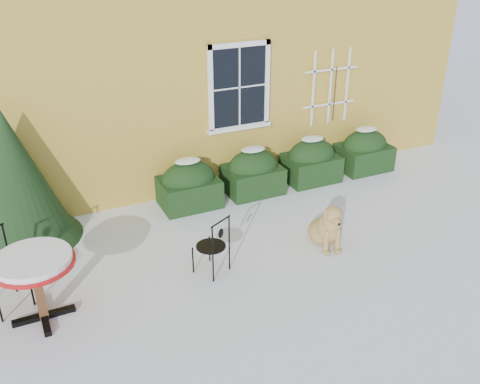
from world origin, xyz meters
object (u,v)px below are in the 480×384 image
bistro_table (34,268)px  dog (328,228)px  patio_chair_far (0,271)px  evergreen_shrub (16,189)px  patio_chair_near (213,245)px

bistro_table → dog: size_ratio=1.17×
patio_chair_far → dog: patio_chair_far is taller
patio_chair_far → dog: 4.80m
evergreen_shrub → patio_chair_far: 1.80m
patio_chair_near → bistro_table: bearing=-27.7°
evergreen_shrub → bistro_table: bearing=-89.4°
patio_chair_far → dog: (4.76, -0.58, -0.22)m
patio_chair_far → evergreen_shrub: bearing=52.7°
bistro_table → patio_chair_near: size_ratio=1.12×
bistro_table → dog: (4.35, -0.08, -0.47)m
bistro_table → evergreen_shrub: bearing=90.6°
patio_chair_near → patio_chair_far: size_ratio=0.84×
patio_chair_near → evergreen_shrub: bearing=-70.4°
evergreen_shrub → dog: size_ratio=2.54×
evergreen_shrub → patio_chair_far: evergreen_shrub is taller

